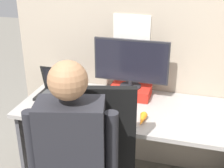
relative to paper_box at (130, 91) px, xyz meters
name	(u,v)px	position (x,y,z in m)	size (l,w,h in m)	color
cubicle_panel_back	(141,77)	(0.05, 0.18, 0.06)	(2.15, 0.05, 1.65)	tan
desk	(131,127)	(0.05, -0.19, -0.21)	(1.65, 0.69, 0.73)	#9E9993
paper_box	(130,91)	(0.00, 0.00, 0.00)	(0.32, 0.22, 0.08)	red
monitor	(131,63)	(0.00, 0.00, 0.24)	(0.58, 0.17, 0.38)	#232328
laptop	(61,91)	(-0.53, -0.15, 0.00)	(0.36, 0.22, 0.23)	black
mouse	(80,109)	(-0.30, -0.34, -0.03)	(0.07, 0.05, 0.03)	black
carrot_toy	(142,120)	(0.17, -0.38, -0.02)	(0.05, 0.16, 0.05)	orange
person	(65,168)	(-0.12, -1.01, 0.01)	(0.47, 0.52, 1.34)	#282D4C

